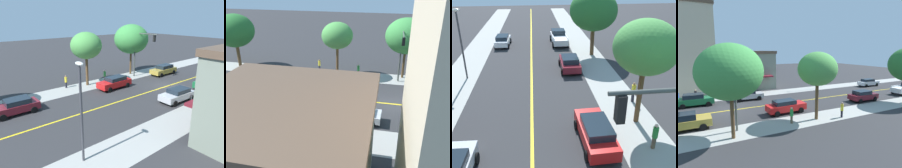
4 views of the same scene
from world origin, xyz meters
The scene contains 22 objects.
ground_plane centered at (0.00, 0.00, 0.00)m, with size 140.00×140.00×0.00m, color #2D2D30.
sidewalk_left centered at (-6.98, 0.00, 0.00)m, with size 3.49×126.00×0.01m, color #9E9E99.
sidewalk_right centered at (6.98, 0.00, 0.00)m, with size 3.49×126.00×0.01m, color #9E9E99.
road_centerline_stripe centered at (0.00, 0.00, 0.00)m, with size 0.20×126.00×0.00m, color yellow.
pale_office_building centered at (-14.04, -5.29, 7.45)m, with size 8.41×11.00×14.88m.
tan_rowhouse centered at (-14.02, 6.07, 3.58)m, with size 9.98×9.11×7.13m.
street_tree_right_corner centered at (7.93, -0.91, 5.59)m, with size 5.33×5.33×7.87m.
street_tree_left_far centered at (7.29, 7.90, 5.36)m, with size 4.12×4.12×7.14m.
fire_hydrant centered at (-6.12, -1.74, 0.41)m, with size 0.44×0.24×0.82m.
parking_meter centered at (-5.80, 3.61, 0.85)m, with size 0.12×0.18×1.28m.
traffic_light_mast centered at (5.36, -0.33, 4.61)m, with size 4.17×0.32×6.99m.
street_lamp centered at (-6.27, 17.21, 4.08)m, with size 0.70×0.36×6.63m.
red_sedan_right_curb centered at (3.87, 5.90, 0.81)m, with size 2.09×4.71×1.53m.
silver_sedan_left_curb centered at (-3.99, 3.45, 0.76)m, with size 2.13×4.43×1.44m.
gold_sedan_right_curb centered at (4.19, -4.72, 0.82)m, with size 1.99×4.78×1.57m.
white_sedan_left_curb centered at (-3.86, 28.33, 0.78)m, with size 2.05×4.45×1.49m.
green_sedan_left_curb centered at (-4.01, -3.53, 0.84)m, with size 2.22×4.59×1.62m.
maroon_sedan_right_curb centered at (4.03, 18.27, 0.79)m, with size 2.11×4.31×1.51m.
pedestrian_black_shirt centered at (-6.05, -3.41, 0.98)m, with size 0.34×0.34×1.82m.
pedestrian_green_shirt centered at (7.20, 4.96, 0.90)m, with size 0.33×0.33×1.69m.
pedestrian_yellow_shirt centered at (8.09, 10.70, 0.89)m, with size 0.32×0.32×1.67m.
pedestrian_blue_shirt centered at (-6.32, -5.66, 0.90)m, with size 0.40×0.40×1.73m.
Camera 4 is at (23.66, -3.57, 7.30)m, focal length 31.05 mm.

